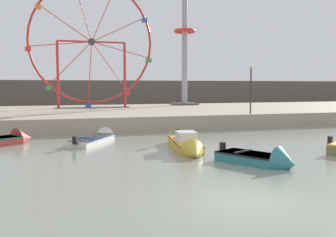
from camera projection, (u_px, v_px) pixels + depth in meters
ground_plane at (245, 202)px, 11.95m from camera, size 240.00×240.00×0.00m
quay_promenade at (105, 115)px, 39.17m from camera, size 110.00×20.54×1.16m
distant_town_skyline at (81, 94)px, 63.48m from camera, size 140.00×3.00×4.40m
motorboat_faded_red at (1, 141)px, 23.46m from camera, size 4.83×4.10×1.36m
motorboat_white_red_stripe at (99, 138)px, 25.35m from camera, size 3.88×5.30×1.21m
motorboat_teal_painted at (264, 160)px, 17.50m from camera, size 2.96×3.98×1.42m
motorboat_mustard_yellow at (187, 145)px, 21.26m from camera, size 2.32×6.31×1.39m
ferris_wheel_red_frame at (92, 44)px, 41.69m from camera, size 13.19×1.20×13.54m
drop_tower_steel_tower at (185, 50)px, 48.54m from camera, size 2.80×2.80×14.45m
promenade_lamp_near at (251, 82)px, 33.22m from camera, size 0.32×0.32×4.13m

